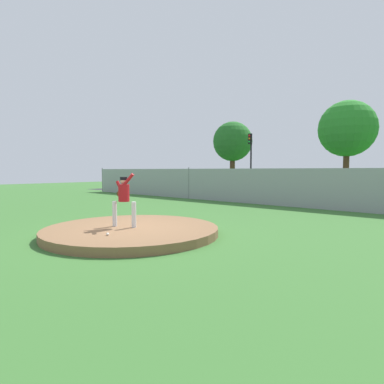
# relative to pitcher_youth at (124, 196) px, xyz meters

# --- Properties ---
(ground_plane) EXTENTS (80.00, 80.00, 0.00)m
(ground_plane) POSITION_rel_pitcher_youth_xyz_m (0.19, 6.14, -1.14)
(ground_plane) COLOR #386B2D
(asphalt_strip) EXTENTS (44.00, 7.00, 0.01)m
(asphalt_strip) POSITION_rel_pitcher_youth_xyz_m (0.19, 14.64, -1.14)
(asphalt_strip) COLOR #2B2B2D
(asphalt_strip) RESTS_ON ground_plane
(pitchers_mound) EXTENTS (5.06, 5.06, 0.24)m
(pitchers_mound) POSITION_rel_pitcher_youth_xyz_m (0.19, 0.14, -1.02)
(pitchers_mound) COLOR brown
(pitchers_mound) RESTS_ON ground_plane
(pitcher_youth) EXTENTS (0.79, 0.39, 1.58)m
(pitcher_youth) POSITION_rel_pitcher_youth_xyz_m (0.00, 0.00, 0.00)
(pitcher_youth) COLOR silver
(pitcher_youth) RESTS_ON pitchers_mound
(baseball) EXTENTS (0.07, 0.07, 0.07)m
(baseball) POSITION_rel_pitcher_youth_xyz_m (0.75, -1.05, -0.87)
(baseball) COLOR white
(baseball) RESTS_ON pitchers_mound
(chainlink_fence) EXTENTS (34.95, 0.07, 2.10)m
(chainlink_fence) POSITION_rel_pitcher_youth_xyz_m (0.19, 10.14, -0.14)
(chainlink_fence) COLOR gray
(chainlink_fence) RESTS_ON ground_plane
(parked_car_navy) EXTENTS (2.09, 4.77, 1.62)m
(parked_car_navy) POSITION_rel_pitcher_youth_xyz_m (-4.12, 14.50, -0.36)
(parked_car_navy) COLOR #161E4C
(parked_car_navy) RESTS_ON ground_plane
(parked_car_champagne) EXTENTS (1.93, 4.67, 1.77)m
(parked_car_champagne) POSITION_rel_pitcher_youth_xyz_m (-7.97, 14.91, -0.30)
(parked_car_champagne) COLOR tan
(parked_car_champagne) RESTS_ON ground_plane
(traffic_light_near) EXTENTS (0.28, 0.46, 5.13)m
(traffic_light_near) POSITION_rel_pitcher_youth_xyz_m (-7.61, 19.11, 2.35)
(traffic_light_near) COLOR black
(traffic_light_near) RESTS_ON ground_plane
(tree_leaning_west) EXTENTS (4.13, 4.13, 6.99)m
(tree_leaning_west) POSITION_rel_pitcher_youth_xyz_m (-11.88, 22.44, 3.74)
(tree_leaning_west) COLOR #4C331E
(tree_leaning_west) RESTS_ON ground_plane
(tree_broad_left) EXTENTS (4.44, 4.44, 7.43)m
(tree_broad_left) POSITION_rel_pitcher_youth_xyz_m (-0.41, 21.85, 4.04)
(tree_broad_left) COLOR #4C331E
(tree_broad_left) RESTS_ON ground_plane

